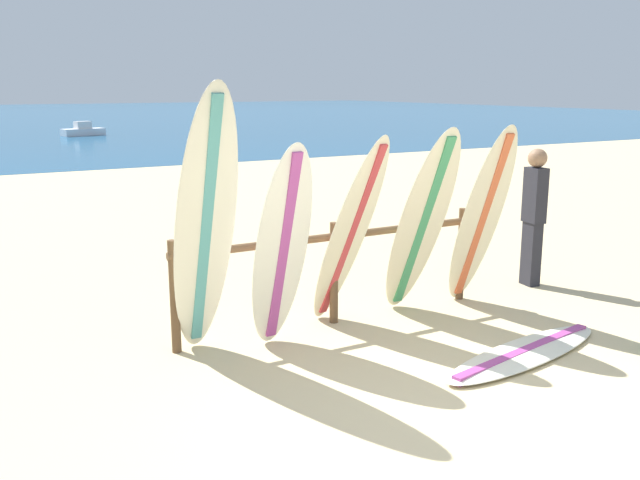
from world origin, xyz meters
TOP-DOWN VIEW (x-y plane):
  - ground_plane at (0.00, 0.00)m, footprint 120.00×120.00m
  - surfboard_rack at (0.26, 2.66)m, footprint 3.57×0.09m
  - surfboard_leaning_far_left at (-1.29, 2.26)m, footprint 0.59×1.03m
  - surfboard_leaning_left at (-0.57, 2.21)m, footprint 0.65×0.67m
  - surfboard_leaning_center_left at (0.29, 2.39)m, footprint 0.66×1.11m
  - surfboard_leaning_center at (1.11, 2.29)m, footprint 0.65×1.11m
  - surfboard_leaning_center_right at (1.89, 2.23)m, footprint 0.64×1.06m
  - surfboard_lying_on_sand at (1.34, 0.95)m, footprint 2.27×0.94m
  - beachgoer_standing at (3.17, 2.68)m, footprint 0.23×0.30m
  - small_boat_offshore at (3.68, 33.26)m, footprint 2.16×1.22m

SIDE VIEW (x-z plane):
  - ground_plane at x=0.00m, z-range 0.00..0.00m
  - surfboard_lying_on_sand at x=1.34m, z-range -0.01..0.08m
  - small_boat_offshore at x=3.68m, z-range -0.10..0.61m
  - surfboard_rack at x=0.26m, z-range 0.18..1.27m
  - beachgoer_standing at x=3.17m, z-range 0.09..1.81m
  - surfboard_leaning_left at x=-0.57m, z-range 0.00..2.01m
  - surfboard_leaning_center_left at x=0.29m, z-range 0.00..2.05m
  - surfboard_leaning_center at x=1.11m, z-range 0.00..2.11m
  - surfboard_leaning_center_right at x=1.89m, z-range 0.00..2.11m
  - surfboard_leaning_far_left at x=-1.29m, z-range 0.00..2.54m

